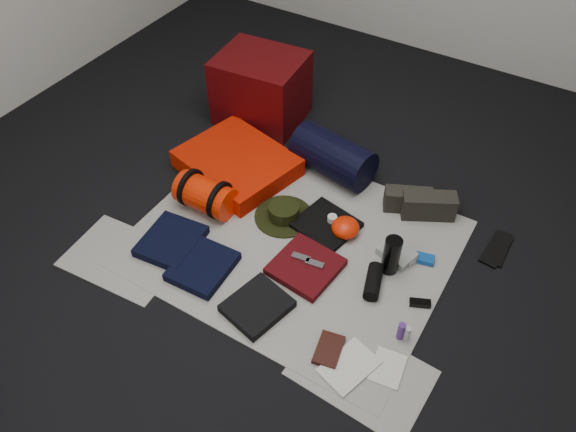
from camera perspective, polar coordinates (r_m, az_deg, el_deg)
The scene contains 37 objects.
floor at distance 3.00m, azimuth 0.47°, elevation -2.80°, with size 4.50×4.50×0.02m, color black.
newspaper_mat at distance 2.99m, azimuth 0.47°, elevation -2.64°, with size 1.60×1.30×0.01m, color beige.
newspaper_sheet_front_left at distance 3.05m, azimuth -16.42°, elevation -4.10°, with size 0.58×0.40×0.00m, color beige.
newspaper_sheet_front_right at distance 2.58m, azimuth 7.48°, elevation -15.51°, with size 0.58×0.40×0.00m, color beige.
red_cabinet at distance 3.71m, azimuth -2.75°, elevation 12.81°, with size 0.53×0.44×0.44m, color #4B0507.
sleeping_pad at distance 3.37m, azimuth -5.19°, elevation 5.39°, with size 0.63×0.52×0.11m, color red.
stuff_sack at distance 3.13m, azimuth -8.39°, elevation 2.10°, with size 0.19×0.19×0.32m, color red.
sack_strap_left at distance 3.17m, azimuth -9.85°, elevation 2.90°, with size 0.22×0.22×0.03m, color black.
sack_strap_right at distance 3.08m, azimuth -6.94°, elevation 1.61°, with size 0.22×0.22×0.03m, color black.
navy_duffel at distance 3.31m, azimuth 4.60°, elevation 6.10°, with size 0.25×0.25×0.48m, color black.
boonie_brim at distance 3.11m, azimuth -0.43°, elevation -0.03°, with size 0.33×0.33×0.01m, color black.
boonie_crown at distance 3.08m, azimuth -0.43°, elevation 0.51°, with size 0.17×0.17×0.07m, color black.
hiking_boot_left at distance 3.19m, azimuth 12.08°, elevation 1.63°, with size 0.26×0.10×0.13m, color #292720.
hiking_boot_right at distance 3.17m, azimuth 14.09°, elevation 1.03°, with size 0.29×0.11×0.14m, color #292720.
flip_flop_left at distance 3.16m, azimuth 20.58°, elevation -3.06°, with size 0.09×0.25×0.01m, color black.
flip_flop_right at distance 3.15m, azimuth 20.40°, elevation -3.24°, with size 0.09×0.25×0.01m, color black.
trousers_navy_a at distance 3.02m, azimuth -11.77°, elevation -2.51°, with size 0.28×0.32×0.05m, color black.
trousers_navy_b at distance 2.88m, azimuth -8.66°, elevation -5.09°, with size 0.27×0.31×0.05m, color black.
trousers_charcoal at distance 2.71m, azimuth -3.15°, elevation -9.12°, with size 0.25×0.29×0.04m, color black.
black_tshirt at distance 3.06m, azimuth 3.89°, elevation -0.90°, with size 0.30×0.28×0.03m, color black.
red_shirt at distance 2.86m, azimuth 1.80°, elevation -5.15°, with size 0.31×0.31×0.04m, color #49080C.
orange_stuff_sack at distance 3.01m, azimuth 5.85°, elevation -1.18°, with size 0.15×0.15×0.10m, color red.
first_aid_pouch at distance 2.96m, azimuth 11.00°, elevation -3.77°, with size 0.18×0.13×0.04m, color gray.
water_bottle at distance 2.83m, azimuth 10.46°, elevation -3.95°, with size 0.09×0.09×0.22m, color black.
speaker at distance 2.81m, azimuth 8.66°, elevation -6.60°, with size 0.08×0.08×0.20m, color black.
compact_camera at distance 2.96m, azimuth 11.91°, elevation -4.01°, with size 0.11×0.07×0.04m, color #A0A1A4.
cyan_case at distance 2.98m, azimuth 13.70°, elevation -4.26°, with size 0.10×0.06×0.03m, color #0F4798.
toiletry_purple at distance 2.65m, azimuth 11.39°, elevation -11.39°, with size 0.03×0.03×0.10m, color #4B267B.
toiletry_clear at distance 2.66m, azimuth 12.02°, elevation -11.61°, with size 0.03×0.03×0.09m, color #B4B8B3.
paperback_book at distance 2.60m, azimuth 4.17°, elevation -13.40°, with size 0.11×0.17×0.02m, color black.
map_booklet at distance 2.57m, azimuth 6.22°, elevation -14.96°, with size 0.17×0.25×0.01m, color silver.
map_printout at distance 2.60m, azimuth 10.09°, elevation -14.93°, with size 0.14×0.18×0.01m, color silver.
sunglasses at distance 2.80m, azimuth 13.26°, elevation -8.60°, with size 0.10×0.04×0.03m, color black.
key_cluster at distance 3.04m, azimuth -14.67°, elevation -3.52°, with size 0.06×0.06×0.01m, color #A0A1A4.
tape_roll at distance 3.05m, azimuth 4.51°, elevation -0.27°, with size 0.05×0.05×0.04m, color silver.
energy_bar_a at distance 2.86m, azimuth 1.32°, elevation -4.21°, with size 0.10×0.04×0.01m, color #A0A1A4.
energy_bar_b at distance 2.83m, azimuth 2.72°, elevation -4.85°, with size 0.10×0.04×0.01m, color #A0A1A4.
Camera 1 is at (1.00, -1.70, 2.25)m, focal length 35.00 mm.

